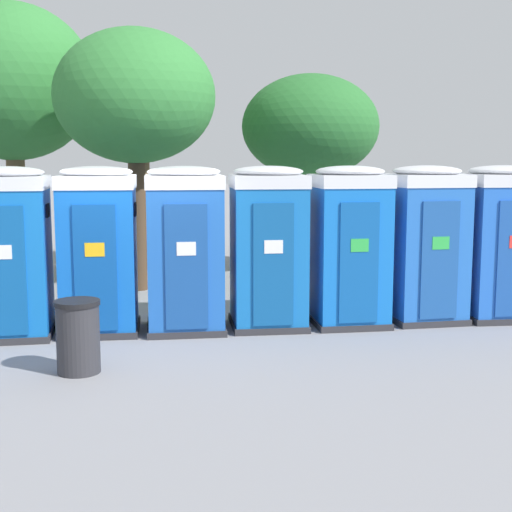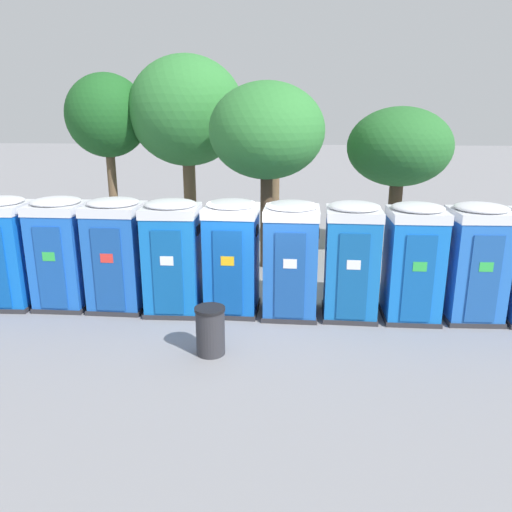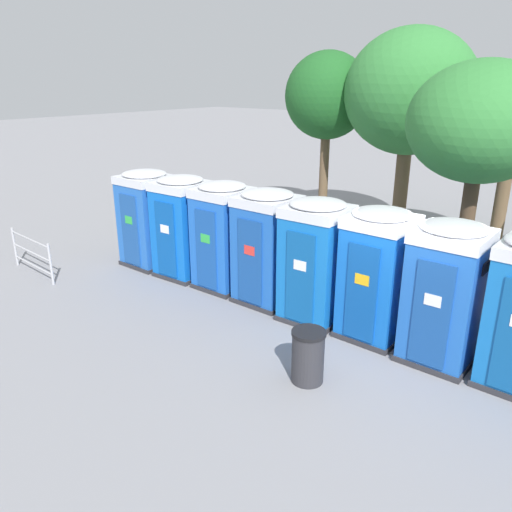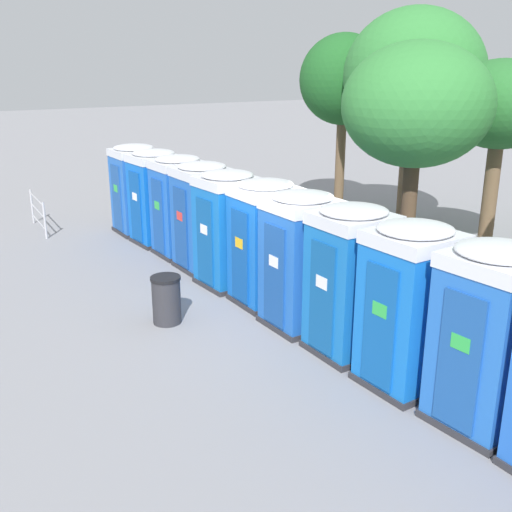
{
  "view_description": "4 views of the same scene",
  "coord_description": "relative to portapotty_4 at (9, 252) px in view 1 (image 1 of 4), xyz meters",
  "views": [
    {
      "loc": [
        0.1,
        -11.0,
        2.67
      ],
      "look_at": [
        1.77,
        -0.05,
        1.13
      ],
      "focal_mm": 50.0,
      "sensor_mm": 36.0,
      "label": 1
    },
    {
      "loc": [
        0.74,
        -10.51,
        4.35
      ],
      "look_at": [
        -0.11,
        -0.04,
        1.31
      ],
      "focal_mm": 35.0,
      "sensor_mm": 36.0,
      "label": 2
    },
    {
      "loc": [
        2.97,
        -8.25,
        4.75
      ],
      "look_at": [
        -3.54,
        -0.04,
        1.01
      ],
      "focal_mm": 35.0,
      "sensor_mm": 36.0,
      "label": 3
    },
    {
      "loc": [
        8.86,
        -6.43,
        4.66
      ],
      "look_at": [
        -0.92,
        -0.04,
        0.92
      ],
      "focal_mm": 42.0,
      "sensor_mm": 36.0,
      "label": 4
    }
  ],
  "objects": [
    {
      "name": "ground_plane",
      "position": [
        1.96,
        0.1,
        -1.28
      ],
      "size": [
        120.0,
        120.0,
        0.0
      ],
      "primitive_type": "plane",
      "color": "gray"
    },
    {
      "name": "street_tree_4",
      "position": [
        -0.97,
        6.47,
        3.06
      ],
      "size": [
        3.8,
        3.8,
        6.16
      ],
      "color": "brown",
      "rests_on": "ground"
    },
    {
      "name": "portapotty_5",
      "position": [
        1.3,
        0.09,
        0.0
      ],
      "size": [
        1.19,
        1.23,
        2.54
      ],
      "color": "#2D2D33",
      "rests_on": "ground"
    },
    {
      "name": "portapotty_8",
      "position": [
        5.22,
        0.01,
        0.0
      ],
      "size": [
        1.16,
        1.21,
        2.54
      ],
      "color": "#2D2D33",
      "rests_on": "ground"
    },
    {
      "name": "portapotty_4",
      "position": [
        0.0,
        0.0,
        0.0
      ],
      "size": [
        1.23,
        1.23,
        2.54
      ],
      "color": "#2D2D33",
      "rests_on": "ground"
    },
    {
      "name": "portapotty_7",
      "position": [
        3.91,
        0.03,
        0.0
      ],
      "size": [
        1.2,
        1.23,
        2.54
      ],
      "color": "#2D2D33",
      "rests_on": "ground"
    },
    {
      "name": "trash_can",
      "position": [
        1.16,
        -2.04,
        -0.82
      ],
      "size": [
        0.57,
        0.57,
        0.92
      ],
      "color": "#2D2D33",
      "rests_on": "ground"
    },
    {
      "name": "portapotty_10",
      "position": [
        7.82,
        0.06,
        -0.0
      ],
      "size": [
        1.26,
        1.24,
        2.54
      ],
      "color": "#2D2D33",
      "rests_on": "ground"
    },
    {
      "name": "street_tree_3",
      "position": [
        5.71,
        5.0,
        2.03
      ],
      "size": [
        3.08,
        3.08,
        4.52
      ],
      "color": "#4C3826",
      "rests_on": "ground"
    },
    {
      "name": "portapotty_9",
      "position": [
        6.52,
        0.1,
        0.0
      ],
      "size": [
        1.21,
        1.24,
        2.54
      ],
      "color": "#2D2D33",
      "rests_on": "ground"
    },
    {
      "name": "street_tree_0",
      "position": [
        1.95,
        6.28,
        2.44
      ],
      "size": [
        2.71,
        2.71,
        4.81
      ],
      "color": "brown",
      "rests_on": "ground"
    },
    {
      "name": "portapotty_6",
      "position": [
        2.61,
        -0.0,
        0.0
      ],
      "size": [
        1.21,
        1.22,
        2.54
      ],
      "color": "#2D2D33",
      "rests_on": "ground"
    },
    {
      "name": "street_tree_2",
      "position": [
        1.85,
        3.55,
        2.54
      ],
      "size": [
        3.17,
        3.17,
        5.17
      ],
      "color": "#4C3826",
      "rests_on": "ground"
    }
  ]
}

